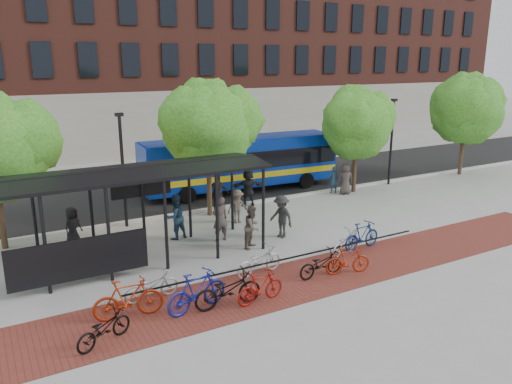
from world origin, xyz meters
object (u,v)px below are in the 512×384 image
tree_c (358,121)px  bike_8 (321,264)px  bike_9 (348,260)px  pedestrian_4 (217,194)px  lamp_post_right (392,139)px  bike_11 (362,236)px  pedestrian_6 (346,179)px  tree_d (467,106)px  bike_5 (260,287)px  bus (241,160)px  pedestrian_0 (73,226)px  bike_4 (228,290)px  pedestrian_3 (238,206)px  bike_3 (197,291)px  bike_2 (151,286)px  bike_0 (104,328)px  bike_1 (128,299)px  bike_10 (344,243)px  pedestrian_7 (334,180)px  tree_b (209,123)px  pedestrian_9 (281,216)px  pedestrian_5 (248,187)px  bike_6 (259,261)px  pedestrian_8 (252,227)px  pedestrian_2 (175,217)px  lamp_post_left (123,167)px  pedestrian_1 (220,219)px

tree_c → bike_8: (-8.67, -8.47, -3.59)m
bike_9 → pedestrian_4: 8.79m
lamp_post_right → bike_11: size_ratio=2.71×
pedestrian_6 → tree_c: bearing=-143.7°
tree_d → bike_5: 22.75m
tree_c → bus: tree_c is taller
bike_9 → pedestrian_0: bearing=61.2°
bike_4 → pedestrian_3: size_ratio=1.35×
pedestrian_0 → bike_3: bearing=-106.2°
bike_2 → pedestrian_4: pedestrian_4 is taller
lamp_post_right → bike_5: bearing=-147.0°
bike_2 → lamp_post_right: bearing=-69.7°
bike_4 → bike_0: bearing=97.8°
bike_4 → bike_11: (6.77, 1.67, 0.01)m
bike_1 → bike_5: bike_1 is taller
bike_5 → bike_9: size_ratio=1.02×
bike_10 → bike_5: bearing=88.3°
bike_8 → pedestrian_0: bearing=42.6°
tree_d → pedestrian_3: 17.95m
bike_2 → bike_11: 8.65m
bike_9 → bike_10: bike_9 is taller
bike_2 → bus: bearing=-42.8°
bike_8 → pedestrian_4: size_ratio=0.90×
bike_0 → pedestrian_7: (14.98, 9.37, 0.32)m
tree_b → bike_5: bearing=-105.2°
bike_2 → pedestrian_4: bearing=-41.5°
tree_d → pedestrian_3: tree_d is taller
bike_11 → bike_4: bearing=97.0°
pedestrian_9 → pedestrian_5: bearing=153.2°
bike_3 → pedestrian_6: bearing=-68.3°
tree_b → lamp_post_right: tree_b is taller
bike_6 → bike_8: (1.78, -1.22, -0.04)m
bike_2 → pedestrian_9: bearing=-70.1°
bike_10 → pedestrian_6: 9.12m
bike_9 → bike_10: size_ratio=0.94×
pedestrian_8 → bike_1: bearing=171.1°
tree_b → pedestrian_2: tree_b is taller
bike_0 → pedestrian_7: bearing=-82.8°
tree_d → bike_5: (-20.47, -9.09, -3.96)m
lamp_post_left → pedestrian_4: size_ratio=2.60×
lamp_post_left → tree_d: bearing=-0.6°
tree_c → pedestrian_4: tree_c is taller
lamp_post_right → pedestrian_1: 13.75m
bike_2 → pedestrian_8: bearing=-67.6°
tree_d → pedestrian_7: (-10.29, 0.30, -3.70)m
pedestrian_8 → pedestrian_4: bearing=44.2°
pedestrian_0 → pedestrian_5: 9.05m
bike_3 → pedestrian_7: pedestrian_7 is taller
pedestrian_6 → bike_6: bearing=57.0°
bike_10 → bike_2: bearing=67.3°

